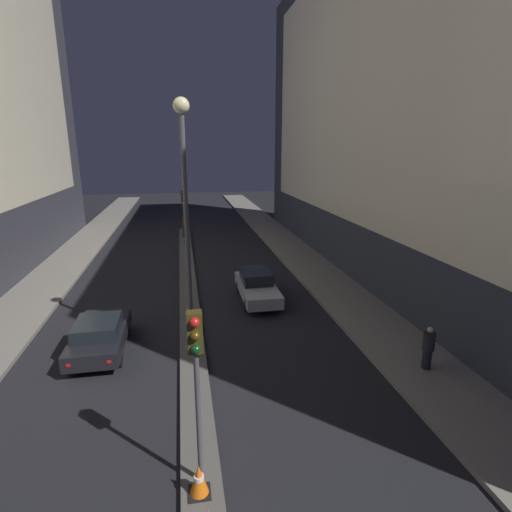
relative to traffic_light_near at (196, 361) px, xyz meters
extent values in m
cube|color=#2D333D|center=(12.44, 14.44, 6.78)|extent=(6.00, 37.52, 20.04)
cube|color=#F4EAC6|center=(9.46, 14.44, 7.78)|extent=(0.05, 31.89, 15.23)
cube|color=#56544F|center=(0.00, 13.27, -3.17)|extent=(0.95, 33.19, 0.14)
cylinder|color=#4C4C51|center=(0.00, 0.03, -1.44)|extent=(0.12, 0.12, 3.30)
cube|color=#3D3814|center=(0.00, 0.03, 0.66)|extent=(0.32, 0.28, 0.90)
sphere|color=red|center=(0.00, -0.15, 0.96)|extent=(0.20, 0.20, 0.20)
sphere|color=#4C380A|center=(0.00, -0.15, 0.66)|extent=(0.20, 0.20, 0.20)
sphere|color=#0F3D19|center=(0.00, -0.15, 0.36)|extent=(0.20, 0.20, 0.20)
cylinder|color=#4C4C51|center=(0.00, 11.18, -1.44)|extent=(0.12, 0.12, 3.30)
cube|color=#3D3814|center=(0.00, 11.18, 0.66)|extent=(0.32, 0.28, 0.90)
sphere|color=red|center=(0.00, 11.00, 0.96)|extent=(0.20, 0.20, 0.20)
sphere|color=#4C380A|center=(0.00, 11.00, 0.66)|extent=(0.20, 0.20, 0.20)
sphere|color=#0F3D19|center=(0.00, 11.00, 0.36)|extent=(0.20, 0.20, 0.20)
cylinder|color=#4C4C51|center=(0.00, 23.77, -1.44)|extent=(0.12, 0.12, 3.30)
cube|color=#3D3814|center=(0.00, 23.77, 0.66)|extent=(0.32, 0.28, 0.90)
sphere|color=red|center=(0.00, 23.59, 0.96)|extent=(0.20, 0.20, 0.20)
sphere|color=#4C380A|center=(0.00, 23.59, 0.66)|extent=(0.20, 0.20, 0.20)
sphere|color=#0F3D19|center=(0.00, 23.59, 0.36)|extent=(0.20, 0.20, 0.20)
cylinder|color=#4C4C51|center=(0.00, 6.09, 1.18)|extent=(0.16, 0.16, 8.56)
sphere|color=#F9EAB2|center=(0.00, 6.09, 5.62)|extent=(0.53, 0.53, 0.53)
cube|color=black|center=(-0.06, -0.33, -3.08)|extent=(0.50, 0.50, 0.03)
cone|color=orange|center=(-0.06, -0.33, -2.71)|extent=(0.42, 0.42, 0.71)
cylinder|color=white|center=(-0.06, -0.33, -2.67)|extent=(0.23, 0.23, 0.10)
cube|color=black|center=(-3.43, 7.09, -2.63)|extent=(1.83, 4.10, 0.58)
cube|color=black|center=(-3.43, 6.78, -2.09)|extent=(1.56, 1.85, 0.49)
cube|color=red|center=(-4.07, 5.04, -2.60)|extent=(0.14, 0.04, 0.10)
cube|color=red|center=(-2.79, 5.04, -2.60)|extent=(0.14, 0.04, 0.10)
cylinder|color=black|center=(-4.24, 8.36, -2.92)|extent=(0.22, 0.64, 0.64)
cylinder|color=black|center=(-2.62, 8.36, -2.92)|extent=(0.22, 0.64, 0.64)
cylinder|color=black|center=(-4.24, 5.81, -2.92)|extent=(0.22, 0.64, 0.64)
cylinder|color=black|center=(-2.62, 5.81, -2.92)|extent=(0.22, 0.64, 0.64)
cube|color=#B2B2B7|center=(3.43, 11.13, -2.63)|extent=(1.71, 4.40, 0.58)
cube|color=black|center=(3.43, 11.46, -2.04)|extent=(1.45, 1.98, 0.58)
cube|color=red|center=(2.83, 13.33, -2.60)|extent=(0.14, 0.04, 0.10)
cube|color=red|center=(4.03, 13.33, -2.60)|extent=(0.14, 0.04, 0.10)
cylinder|color=black|center=(2.69, 12.49, -2.92)|extent=(0.22, 0.64, 0.64)
cylinder|color=black|center=(4.17, 12.49, -2.92)|extent=(0.22, 0.64, 0.64)
cylinder|color=black|center=(2.69, 9.77, -2.92)|extent=(0.22, 0.64, 0.64)
cylinder|color=black|center=(4.17, 9.77, -2.92)|extent=(0.22, 0.64, 0.64)
cylinder|color=black|center=(7.94, 3.45, -2.72)|extent=(0.31, 0.31, 0.71)
cylinder|color=#232328|center=(7.94, 3.45, -2.05)|extent=(0.41, 0.41, 0.63)
sphere|color=beige|center=(7.94, 3.45, -1.63)|extent=(0.20, 0.20, 0.20)
camera|label=1|loc=(-0.14, -7.61, 4.36)|focal=28.00mm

